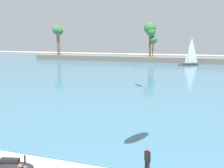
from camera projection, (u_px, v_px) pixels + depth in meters
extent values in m
cube|color=teal|center=(180.00, 69.00, 70.84)|extent=(220.00, 115.43, 0.06)
cube|color=slate|center=(185.00, 60.00, 87.19)|extent=(107.53, 6.00, 1.80)
cylinder|color=brown|center=(151.00, 44.00, 90.38)|extent=(0.63, 0.62, 8.13)
sphere|color=#38753D|center=(151.00, 32.00, 89.71)|extent=(2.97, 2.97, 2.97)
cylinder|color=brown|center=(153.00, 48.00, 91.04)|extent=(0.66, 0.64, 5.55)
sphere|color=#38753D|center=(153.00, 40.00, 90.59)|extent=(2.72, 2.72, 2.72)
cylinder|color=brown|center=(150.00, 43.00, 90.86)|extent=(0.83, 0.92, 9.30)
sphere|color=#38753D|center=(150.00, 28.00, 90.09)|extent=(3.89, 3.89, 3.89)
cylinder|color=brown|center=(59.00, 43.00, 100.80)|extent=(0.92, 0.84, 8.77)
sphere|color=#38753D|center=(59.00, 31.00, 100.07)|extent=(3.18, 3.18, 3.18)
cylinder|color=brown|center=(58.00, 42.00, 100.72)|extent=(0.61, 0.67, 9.04)
sphere|color=#38753D|center=(57.00, 30.00, 99.97)|extent=(3.47, 3.47, 3.47)
cylinder|color=black|center=(9.00, 168.00, 16.37)|extent=(0.33, 0.18, 0.32)
ellipsoid|color=#232328|center=(13.00, 167.00, 15.71)|extent=(2.53, 1.42, 0.56)
cube|color=black|center=(10.00, 160.00, 15.67)|extent=(1.16, 0.63, 0.20)
cylinder|color=black|center=(25.00, 159.00, 15.58)|extent=(0.10, 0.10, 0.44)
sphere|color=brown|center=(20.00, 166.00, 13.64)|extent=(0.21, 0.21, 0.21)
cylinder|color=black|center=(146.00, 167.00, 15.91)|extent=(0.15, 0.15, 0.86)
cube|color=black|center=(147.00, 156.00, 15.69)|extent=(0.39, 0.38, 0.58)
sphere|color=brown|center=(148.00, 150.00, 15.63)|extent=(0.21, 0.21, 0.21)
cylinder|color=black|center=(150.00, 159.00, 15.50)|extent=(0.09, 0.09, 0.50)
cylinder|color=black|center=(145.00, 156.00, 15.90)|extent=(0.09, 0.09, 0.50)
ellipsoid|color=black|center=(188.00, 65.00, 79.74)|extent=(6.75, 5.89, 1.39)
cylinder|color=gray|center=(188.00, 48.00, 78.80)|extent=(0.21, 0.21, 8.66)
pyramid|color=white|center=(192.00, 50.00, 79.28)|extent=(2.59, 2.08, 7.36)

